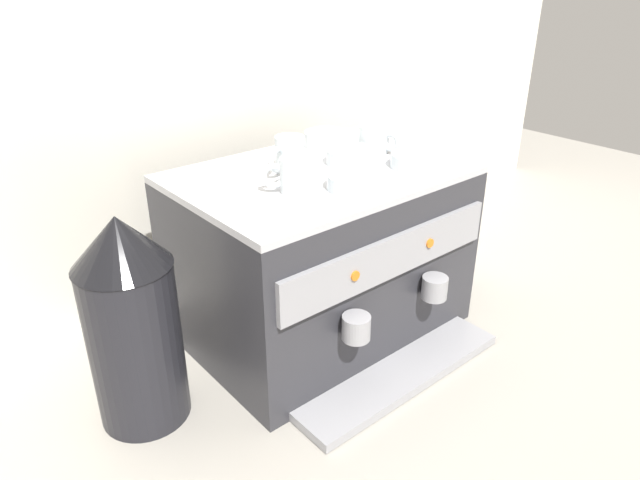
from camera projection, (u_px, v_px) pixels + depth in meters
The scene contains 12 objects.
ground_plane at pixel (320, 324), 1.42m from camera, with size 4.00×4.00×0.00m, color #9E998E.
tiled_backsplash_wall at pixel (227, 112), 1.47m from camera, with size 2.80×0.03×0.91m, color silver.
espresso_machine at pixel (321, 254), 1.33m from camera, with size 0.61×0.54×0.40m.
ceramic_cup_0 at pixel (375, 139), 1.35m from camera, with size 0.07×0.10×0.06m.
ceramic_cup_1 at pixel (294, 175), 1.11m from camera, with size 0.09×0.08×0.07m.
ceramic_cup_2 at pixel (289, 155), 1.21m from camera, with size 0.10×0.06×0.08m.
ceramic_bowl_0 at pixel (327, 140), 1.40m from camera, with size 0.11×0.11×0.04m.
ceramic_bowl_1 at pixel (352, 157), 1.27m from camera, with size 0.11×0.11×0.03m.
ceramic_bowl_2 at pixel (416, 161), 1.26m from camera, with size 0.11×0.11×0.03m.
ceramic_bowl_3 at pixel (355, 182), 1.14m from camera, with size 0.11×0.11×0.03m.
coffee_grinder at pixel (132, 321), 1.05m from camera, with size 0.18×0.18×0.42m.
milk_pitcher at pixel (459, 253), 1.62m from camera, with size 0.08×0.08×0.13m, color #B7B7BC.
Camera 1 is at (-0.76, -0.90, 0.81)m, focal length 32.32 mm.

